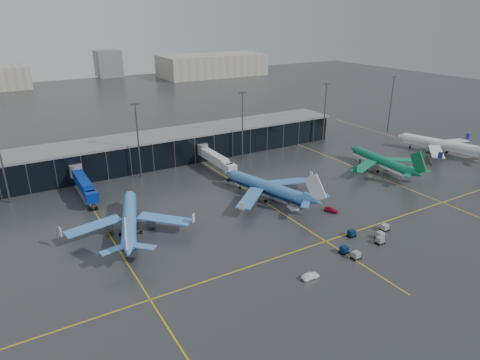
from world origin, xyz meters
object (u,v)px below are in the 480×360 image
mobile_airstair (293,206)px  service_van_red (331,210)px  airliner_arkefly (129,211)px  airliner_aer_lingus (381,155)px  service_van_white (310,276)px  airliner_klm_near (267,180)px  airliner_ba (442,139)px  baggage_carts (366,240)px

mobile_airstair → service_van_red: (7.94, -7.14, -0.10)m
airliner_arkefly → service_van_red: 55.22m
airliner_aer_lingus → service_van_white: 75.40m
airliner_klm_near → mobile_airstair: bearing=-92.2°
airliner_arkefly → service_van_white: size_ratio=9.64×
airliner_klm_near → airliner_aer_lingus: airliner_klm_near is taller
mobile_airstair → airliner_ba: bearing=18.4°
mobile_airstair → baggage_carts: bearing=-71.4°
baggage_carts → mobile_airstair: (-3.51, 24.75, 0.01)m
airliner_aer_lingus → airliner_ba: 34.92m
airliner_arkefly → airliner_aer_lingus: size_ratio=1.04×
airliner_klm_near → airliner_ba: bearing=-14.7°
airliner_arkefly → airliner_ba: bearing=18.0°
service_van_red → airliner_aer_lingus: bearing=-1.7°
airliner_aer_lingus → baggage_carts: bearing=-135.1°
service_van_white → baggage_carts: bearing=-75.0°
airliner_klm_near → service_van_white: (-15.45, -39.60, -5.18)m
airliner_arkefly → airliner_aer_lingus: 90.31m
airliner_arkefly → mobile_airstair: (44.15, -10.46, -5.00)m
airliner_klm_near → airliner_ba: 83.45m
mobile_airstair → service_van_white: mobile_airstair is taller
baggage_carts → airliner_aer_lingus: bearing=39.2°
airliner_ba → service_van_white: bearing=-175.3°
airliner_ba → airliner_aer_lingus: bearing=164.2°
airliner_klm_near → baggage_carts: airliner_klm_near is taller
mobile_airstair → service_van_white: size_ratio=0.91×
service_van_red → airliner_ba: bearing=-11.8°
airliner_arkefly → mobile_airstair: airliner_arkefly is taller
airliner_ba → service_van_white: airliner_ba is taller
airliner_ba → baggage_carts: size_ratio=2.10×
airliner_arkefly → mobile_airstair: size_ratio=10.58×
airliner_arkefly → airliner_klm_near: airliner_klm_near is taller
airliner_klm_near → mobile_airstair: 11.55m
airliner_aer_lingus → service_van_white: (-63.99, -39.57, -4.91)m
airliner_aer_lingus → mobile_airstair: (-46.16, -10.07, -4.78)m
service_van_white → airliner_aer_lingus: bearing=-55.8°
airliner_klm_near → airliner_aer_lingus: 48.54m
airliner_ba → baggage_carts: 85.66m
baggage_carts → service_van_white: bearing=-167.4°
service_van_red → mobile_airstair: bearing=112.1°
airliner_klm_near → airliner_ba: (83.44, 1.12, 0.32)m
airliner_arkefly → airliner_klm_near: bearing=17.1°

